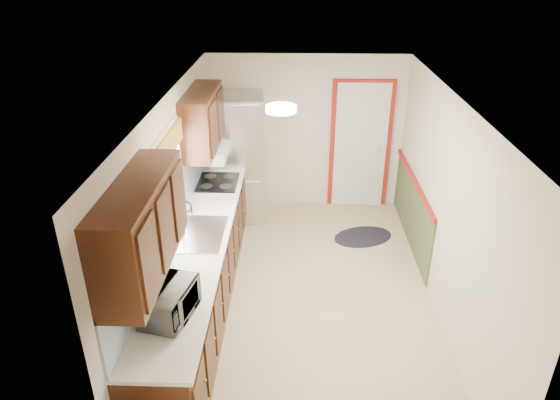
{
  "coord_description": "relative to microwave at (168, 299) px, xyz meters",
  "views": [
    {
      "loc": [
        -0.15,
        -4.89,
        3.72
      ],
      "look_at": [
        -0.33,
        0.25,
        1.15
      ],
      "focal_mm": 32.0,
      "sensor_mm": 36.0,
      "label": 1
    }
  ],
  "objects": [
    {
      "name": "ceiling_fixture",
      "position": [
        0.9,
        1.37,
        1.24
      ],
      "size": [
        0.3,
        0.3,
        0.06
      ],
      "primitive_type": "cylinder",
      "color": "#FFD88C",
      "rests_on": "room_shell"
    },
    {
      "name": "rug",
      "position": [
        2.04,
        2.95,
        -1.11
      ],
      "size": [
        1.02,
        0.84,
        0.01
      ],
      "primitive_type": "ellipsoid",
      "rotation": [
        0.0,
        0.0,
        0.36
      ],
      "color": "black",
      "rests_on": "ground"
    },
    {
      "name": "microwave",
      "position": [
        0.0,
        0.0,
        0.0
      ],
      "size": [
        0.4,
        0.58,
        0.36
      ],
      "primitive_type": "imported",
      "rotation": [
        0.0,
        0.0,
        1.35
      ],
      "color": "white",
      "rests_on": "kitchen_run"
    },
    {
      "name": "back_wall_trim",
      "position": [
        2.19,
        3.78,
        -0.23
      ],
      "size": [
        1.12,
        2.3,
        2.08
      ],
      "color": "maroon",
      "rests_on": "ground"
    },
    {
      "name": "room_shell",
      "position": [
        1.2,
        1.57,
        0.08
      ],
      "size": [
        3.2,
        5.2,
        2.52
      ],
      "color": "#C5B48A",
      "rests_on": "ground"
    },
    {
      "name": "cooktop",
      "position": [
        0.01,
        2.73,
        -0.17
      ],
      "size": [
        0.53,
        0.63,
        0.02
      ],
      "primitive_type": "cube",
      "color": "black",
      "rests_on": "kitchen_run"
    },
    {
      "name": "kitchen_run",
      "position": [
        -0.04,
        1.28,
        -0.31
      ],
      "size": [
        0.63,
        4.0,
        2.2
      ],
      "color": "#361A0C",
      "rests_on": "ground"
    },
    {
      "name": "refrigerator",
      "position": [
        0.18,
        3.62,
        -0.17
      ],
      "size": [
        0.85,
        0.82,
        1.9
      ],
      "rotation": [
        0.0,
        0.0,
        0.09
      ],
      "color": "#B7B7BC",
      "rests_on": "ground"
    }
  ]
}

